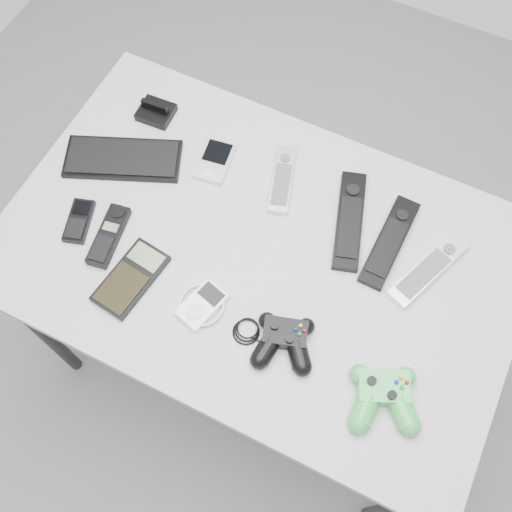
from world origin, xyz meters
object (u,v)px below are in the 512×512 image
at_px(remote_black_b, 390,242).
at_px(mp3_player, 202,305).
at_px(pda, 214,161).
at_px(mobile_phone, 79,221).
at_px(controller_green, 384,395).
at_px(desk, 259,263).
at_px(remote_silver_a, 282,179).
at_px(remote_silver_b, 429,269).
at_px(calculator, 131,278).
at_px(remote_black_a, 350,220).
at_px(pda_keyboard, 123,158).
at_px(cordless_handset, 109,236).
at_px(controller_black, 284,339).

distance_m(remote_black_b, mp3_player, 0.44).
distance_m(pda, mobile_phone, 0.35).
xyz_separation_m(mp3_player, controller_green, (0.42, -0.01, 0.01)).
height_order(desk, remote_silver_a, remote_silver_a).
xyz_separation_m(remote_silver_b, controller_green, (0.01, -0.31, 0.01)).
relative_size(calculator, controller_green, 1.16).
distance_m(remote_silver_a, remote_black_b, 0.29).
height_order(remote_black_b, mp3_player, remote_black_b).
relative_size(pda, remote_silver_a, 0.63).
bearing_deg(mp3_player, remote_black_b, 61.23).
bearing_deg(calculator, controller_green, 7.24).
bearing_deg(remote_black_a, calculator, -154.85).
relative_size(pda_keyboard, remote_silver_a, 1.52).
relative_size(remote_silver_a, calculator, 1.03).
bearing_deg(controller_green, mobile_phone, 151.57).
bearing_deg(pda, remote_silver_b, -12.85).
bearing_deg(mp3_player, controller_green, 13.44).
xyz_separation_m(remote_black_b, calculator, (-0.48, -0.33, -0.00)).
relative_size(remote_silver_b, mobile_phone, 2.02).
bearing_deg(mp3_player, calculator, -160.12).
bearing_deg(remote_silver_a, desk, -98.33).
height_order(pda, mp3_player, same).
relative_size(pda, cordless_handset, 0.75).
height_order(pda_keyboard, remote_black_b, remote_black_b).
height_order(remote_silver_a, controller_green, controller_green).
height_order(remote_silver_a, cordless_handset, cordless_handset).
relative_size(remote_silver_a, controller_black, 0.84).
distance_m(pda, remote_silver_a, 0.17).
distance_m(pda_keyboard, remote_black_a, 0.56).
height_order(pda, remote_black_a, remote_black_a).
bearing_deg(controller_green, calculator, 156.79).
xyz_separation_m(remote_silver_b, cordless_handset, (-0.68, -0.24, 0.00)).
distance_m(remote_silver_b, controller_green, 0.31).
height_order(pda, remote_black_b, remote_black_b).
xyz_separation_m(pda_keyboard, cordless_handset, (0.08, -0.19, 0.00)).
bearing_deg(desk, remote_silver_b, 18.39).
distance_m(desk, remote_silver_a, 0.21).
bearing_deg(remote_silver_a, remote_black_a, -27.78).
height_order(mobile_phone, controller_green, controller_green).
height_order(desk, remote_black_a, remote_black_a).
bearing_deg(pda_keyboard, remote_silver_a, -5.78).
distance_m(remote_black_a, controller_green, 0.40).
height_order(pda_keyboard, controller_green, controller_green).
distance_m(desk, pda, 0.27).
bearing_deg(mp3_player, remote_silver_a, 101.94).
relative_size(mp3_player, controller_green, 0.70).
xyz_separation_m(remote_silver_b, controller_black, (-0.22, -0.29, 0.01)).
distance_m(pda, remote_silver_b, 0.56).
relative_size(remote_silver_b, cordless_handset, 1.44).
bearing_deg(desk, cordless_handset, -159.09).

